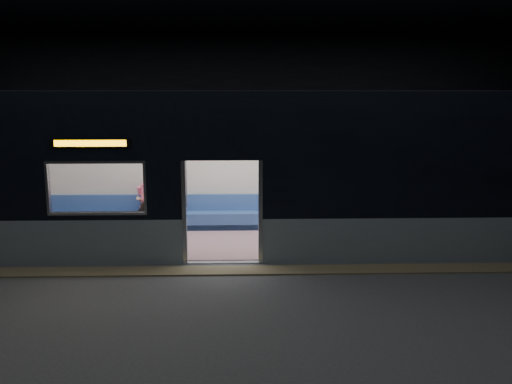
{
  "coord_description": "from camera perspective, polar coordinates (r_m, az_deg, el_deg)",
  "views": [
    {
      "loc": [
        0.36,
        -9.21,
        3.39
      ],
      "look_at": [
        0.69,
        2.3,
        1.19
      ],
      "focal_mm": 38.0,
      "sensor_mm": 36.0,
      "label": 1
    }
  ],
  "objects": [
    {
      "name": "station_envelope",
      "position": [
        9.22,
        -3.96,
        12.49
      ],
      "size": [
        24.0,
        14.0,
        5.0
      ],
      "color": "black",
      "rests_on": "station_floor"
    },
    {
      "name": "metro_car",
      "position": [
        11.86,
        -3.37,
        3.31
      ],
      "size": [
        18.0,
        3.04,
        3.35
      ],
      "color": "#899BA3",
      "rests_on": "station_floor"
    },
    {
      "name": "station_floor",
      "position": [
        9.83,
        -3.68,
        -9.42
      ],
      "size": [
        24.0,
        14.0,
        0.01
      ],
      "primitive_type": "cube",
      "color": "#47494C",
      "rests_on": "ground"
    },
    {
      "name": "tactile_strip",
      "position": [
        10.34,
        -3.57,
        -8.27
      ],
      "size": [
        22.8,
        0.5,
        0.03
      ],
      "primitive_type": "cube",
      "color": "#8C7F59",
      "rests_on": "station_floor"
    },
    {
      "name": "handbag",
      "position": [
        13.01,
        -11.38,
        -1.43
      ],
      "size": [
        0.34,
        0.32,
        0.14
      ],
      "primitive_type": "cube",
      "rotation": [
        0.0,
        0.0,
        -0.39
      ],
      "color": "black",
      "rests_on": "passenger"
    },
    {
      "name": "transit_map",
      "position": [
        13.59,
        12.02,
        2.56
      ],
      "size": [
        1.06,
        0.03,
        0.69
      ],
      "primitive_type": "cube",
      "color": "white",
      "rests_on": "metro_car"
    },
    {
      "name": "passenger",
      "position": [
        13.21,
        -11.25,
        -0.71
      ],
      "size": [
        0.42,
        0.7,
        1.37
      ],
      "rotation": [
        0.0,
        0.0,
        -0.12
      ],
      "color": "black",
      "rests_on": "metro_car"
    }
  ]
}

